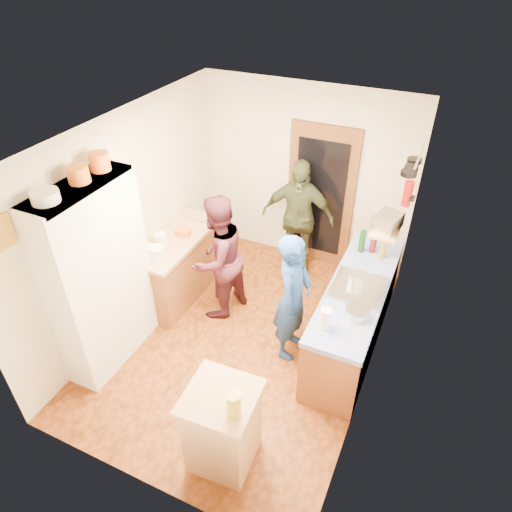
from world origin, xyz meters
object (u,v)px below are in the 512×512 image
Objects in this scene: right_counter_base at (354,316)px; person_left at (222,258)px; hutch_body at (100,278)px; island_base at (223,429)px; person_hob at (295,300)px; person_back at (298,218)px.

person_left is (-1.68, -0.11, 0.41)m from right_counter_base.
hutch_body reaches higher than island_base.
hutch_body reaches higher than right_counter_base.
right_counter_base is at bearing 27.47° from hutch_body.
island_base is at bearing 175.17° from person_hob.
person_hob is (1.90, 0.87, -0.30)m from hutch_body.
hutch_body is 1.00× the size of right_counter_base.
person_left reaches higher than person_hob.
hutch_body reaches higher than person_left.
person_hob is at bearing -80.18° from person_back.
right_counter_base is 2.09m from island_base.
hutch_body is 1.38× the size of person_hob.
person_back is (-0.54, 1.56, 0.06)m from person_hob.
hutch_body is 2.79m from person_back.
person_hob is 1.13m from person_left.
island_base is 0.50× the size of person_back.
island_base is 1.58m from person_hob.
island_base is at bearing -91.27° from person_back.
right_counter_base is at bearing -53.96° from person_back.
right_counter_base is at bearing 70.43° from island_base.
person_left reaches higher than right_counter_base.
person_back reaches higher than island_base.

